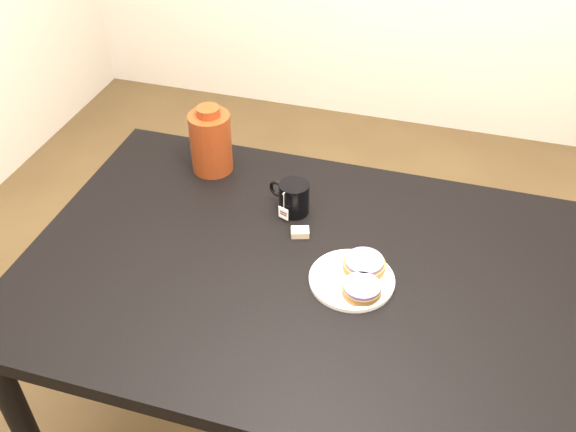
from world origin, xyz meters
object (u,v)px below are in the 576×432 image
at_px(bagel_back, 364,264).
at_px(mug, 293,198).
at_px(plate, 352,279).
at_px(bagel_package, 211,141).
at_px(teabag_pouch, 300,232).
at_px(bagel_front, 362,289).
at_px(table, 315,294).

xyz_separation_m(bagel_back, mug, (-0.22, 0.17, 0.02)).
xyz_separation_m(plate, bagel_package, (-0.48, 0.33, 0.08)).
bearing_deg(bagel_back, teabag_pouch, 155.08).
relative_size(plate, bagel_package, 1.00).
xyz_separation_m(bagel_front, teabag_pouch, (-0.19, 0.16, -0.02)).
bearing_deg(mug, teabag_pouch, -43.36).
distance_m(bagel_back, bagel_package, 0.58).
bearing_deg(table, bagel_package, 140.53).
bearing_deg(mug, bagel_package, 176.45).
distance_m(plate, bagel_package, 0.59).
height_order(mug, bagel_package, bagel_package).
height_order(mug, teabag_pouch, mug).
height_order(bagel_front, teabag_pouch, bagel_front).
relative_size(bagel_back, teabag_pouch, 2.59).
height_order(bagel_back, bagel_front, same).
bearing_deg(bagel_front, plate, 126.78).
height_order(bagel_back, bagel_package, bagel_package).
xyz_separation_m(table, teabag_pouch, (-0.07, 0.11, 0.09)).
relative_size(bagel_back, bagel_package, 0.59).
relative_size(bagel_front, bagel_package, 0.50).
height_order(table, bagel_back, bagel_back).
relative_size(table, mug, 10.98).
relative_size(teabag_pouch, bagel_package, 0.23).
bearing_deg(bagel_package, bagel_back, -30.57).
distance_m(mug, teabag_pouch, 0.10).
bearing_deg(teabag_pouch, table, -57.35).
bearing_deg(table, teabag_pouch, 122.65).
bearing_deg(bagel_front, bagel_package, 143.55).
xyz_separation_m(table, bagel_front, (0.12, -0.06, 0.11)).
bearing_deg(teabag_pouch, mug, 116.16).
bearing_deg(bagel_package, teabag_pouch, -33.49).
bearing_deg(bagel_back, bagel_package, 149.43).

